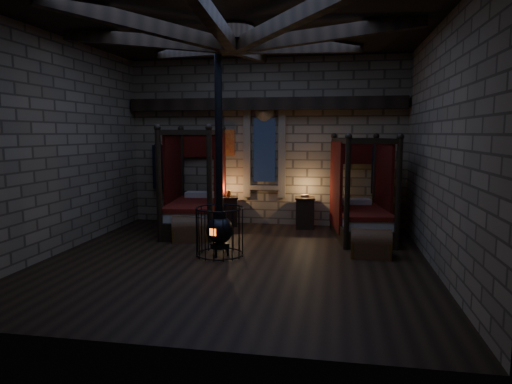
% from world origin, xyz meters
% --- Properties ---
extents(room, '(7.02, 7.02, 4.29)m').
position_xyz_m(room, '(-0.00, 0.09, 3.74)').
color(room, black).
rests_on(room, ground).
extents(bed_left, '(1.46, 2.42, 2.40)m').
position_xyz_m(bed_left, '(-1.51, 2.40, 0.59)').
color(bed_left, black).
rests_on(bed_left, ground).
extents(bed_right, '(1.42, 2.26, 2.22)m').
position_xyz_m(bed_right, '(2.37, 2.32, 0.55)').
color(bed_right, black).
rests_on(bed_right, ground).
extents(trunk_left, '(0.89, 0.70, 0.57)m').
position_xyz_m(trunk_left, '(-1.30, 1.33, 0.25)').
color(trunk_left, '#57331B').
rests_on(trunk_left, ground).
extents(trunk_right, '(0.76, 0.50, 0.55)m').
position_xyz_m(trunk_right, '(2.48, 0.67, 0.24)').
color(trunk_right, '#57331B').
rests_on(trunk_right, ground).
extents(nightstand_left, '(0.54, 0.53, 0.91)m').
position_xyz_m(nightstand_left, '(-0.85, 3.08, 0.38)').
color(nightstand_left, black).
rests_on(nightstand_left, ground).
extents(nightstand_right, '(0.52, 0.50, 0.84)m').
position_xyz_m(nightstand_right, '(1.07, 3.10, 0.39)').
color(nightstand_right, black).
rests_on(nightstand_right, ground).
extents(stove, '(0.92, 0.92, 4.05)m').
position_xyz_m(stove, '(-0.36, 0.26, 0.59)').
color(stove, black).
rests_on(stove, ground).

